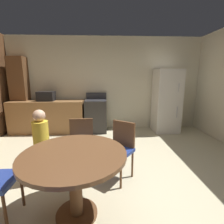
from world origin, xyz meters
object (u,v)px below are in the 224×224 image
(dining_table, at_px, (75,167))
(person_child, at_px, (42,144))
(chair_north, at_px, (81,142))
(chair_northeast, at_px, (120,146))
(refrigerator, at_px, (166,101))
(microwave, at_px, (46,96))
(oven_range, at_px, (96,115))

(dining_table, bearing_deg, person_child, 131.44)
(chair_north, height_order, chair_northeast, same)
(refrigerator, xyz_separation_m, chair_north, (-2.14, -2.05, -0.38))
(refrigerator, height_order, chair_north, refrigerator)
(person_child, bearing_deg, microwave, 155.45)
(microwave, bearing_deg, oven_range, 0.15)
(chair_north, bearing_deg, chair_northeast, 69.56)
(oven_range, bearing_deg, dining_table, -91.38)
(microwave, relative_size, person_child, 0.40)
(microwave, xyz_separation_m, person_child, (0.71, -2.32, -0.45))
(refrigerator, distance_m, chair_north, 2.99)
(chair_north, bearing_deg, person_child, -70.71)
(refrigerator, xyz_separation_m, person_child, (-2.68, -2.27, -0.30))
(oven_range, bearing_deg, person_child, -106.04)
(chair_north, distance_m, chair_northeast, 0.63)
(dining_table, bearing_deg, chair_north, 93.70)
(refrigerator, height_order, person_child, refrigerator)
(refrigerator, xyz_separation_m, microwave, (-3.39, 0.05, 0.15))
(refrigerator, xyz_separation_m, chair_northeast, (-1.54, -2.23, -0.38))
(oven_range, xyz_separation_m, person_child, (-0.67, -2.33, 0.11))
(oven_range, xyz_separation_m, refrigerator, (2.01, -0.05, 0.41))
(oven_range, xyz_separation_m, microwave, (-1.37, -0.00, 0.56))
(oven_range, distance_m, chair_north, 2.10)
(dining_table, distance_m, chair_northeast, 0.91)
(chair_north, bearing_deg, dining_table, 0.00)
(microwave, bearing_deg, chair_north, -59.30)
(dining_table, bearing_deg, microwave, 113.47)
(chair_northeast, bearing_deg, person_child, -50.51)
(person_child, bearing_deg, chair_northeast, 50.86)
(chair_north, bearing_deg, microwave, -153.00)
(refrigerator, distance_m, dining_table, 3.62)
(chair_northeast, relative_size, person_child, 0.80)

